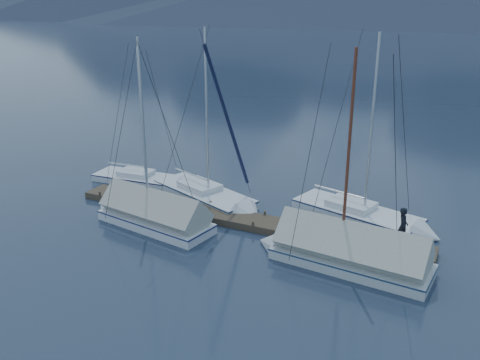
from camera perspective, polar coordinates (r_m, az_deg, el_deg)
name	(u,v)px	position (r m, az deg, el deg)	size (l,w,h in m)	color
ground	(221,239)	(23.08, -2.17, -6.66)	(1000.00, 1000.00, 0.00)	#172234
dock	(240,221)	(24.65, 0.00, -4.59)	(18.00, 1.50, 0.54)	#382D23
mooring_posts	(231,214)	(24.75, -1.05, -3.87)	(15.12, 1.52, 0.35)	#382D23
sailboat_open_left	(152,181)	(30.22, -9.80, -0.16)	(6.63, 2.80, 8.62)	silver
sailboat_open_mid	(215,200)	(27.01, -2.84, -2.24)	(7.72, 4.68, 9.88)	silver
sailboat_open_right	(373,219)	(25.48, 14.75, -4.29)	(7.69, 3.99, 9.78)	silver
sailboat_covered_near	(338,252)	(21.26, 10.90, -7.99)	(7.55, 3.22, 9.58)	silver
sailboat_covered_far	(147,215)	(24.83, -10.39, -3.84)	(7.08, 3.23, 9.59)	silver
person	(403,227)	(22.50, 17.82, -5.01)	(0.62, 0.41, 1.70)	black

